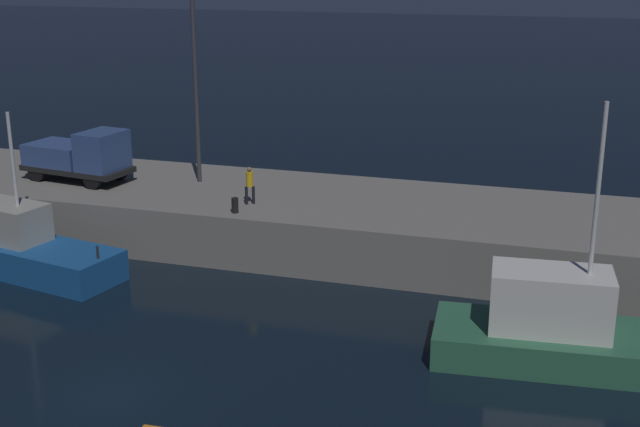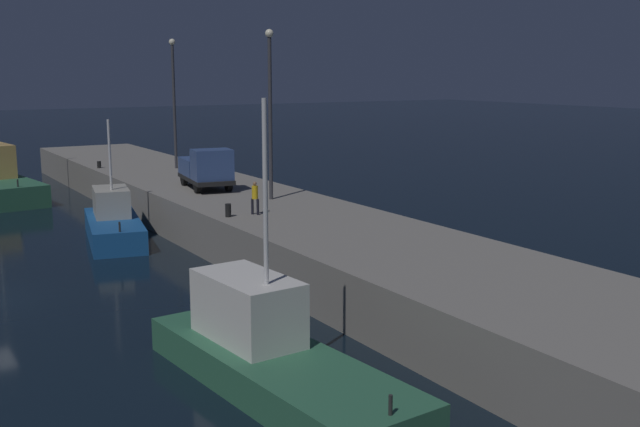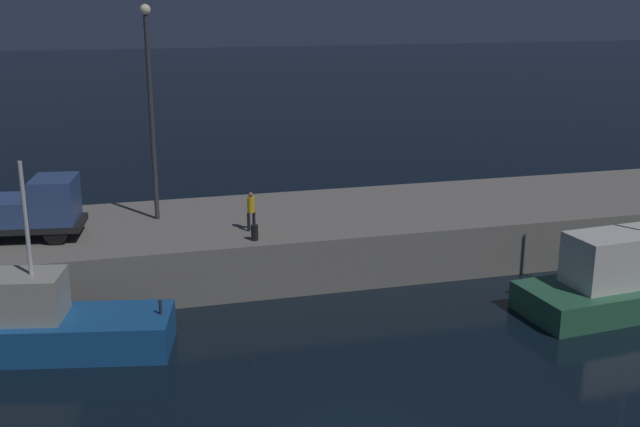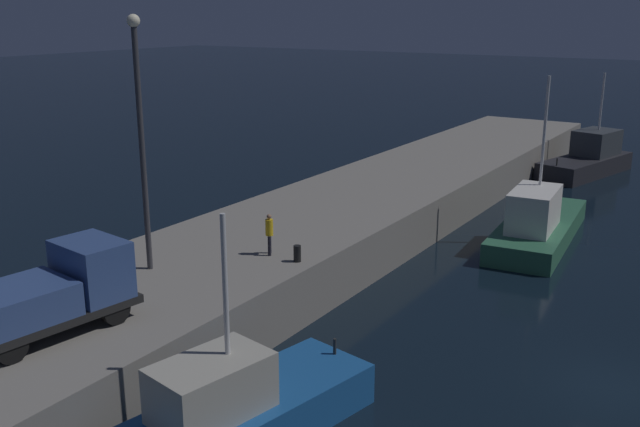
# 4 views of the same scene
# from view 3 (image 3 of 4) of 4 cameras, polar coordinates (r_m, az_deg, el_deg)

# --- Properties ---
(pier_quay) EXTENTS (79.35, 7.98, 2.22)m
(pier_quay) POSITION_cam_3_polar(r_m,az_deg,el_deg) (33.86, -4.50, -2.06)
(pier_quay) COLOR gray
(pier_quay) RESTS_ON ground
(fishing_trawler_red) EXTENTS (10.63, 4.03, 8.26)m
(fishing_trawler_red) POSITION_cam_3_polar(r_m,az_deg,el_deg) (31.95, 22.41, -4.63)
(fishing_trawler_red) COLOR #2D6647
(fishing_trawler_red) RESTS_ON ground
(fishing_boat_white) EXTENTS (8.22, 4.14, 6.47)m
(fishing_boat_white) POSITION_cam_3_polar(r_m,az_deg,el_deg) (27.46, -19.67, -7.69)
(fishing_boat_white) COLOR #195193
(fishing_boat_white) RESTS_ON ground
(lamp_post_east) EXTENTS (0.44, 0.44, 8.89)m
(lamp_post_east) POSITION_cam_3_polar(r_m,az_deg,el_deg) (32.86, -12.36, 8.25)
(lamp_post_east) COLOR #38383D
(lamp_post_east) RESTS_ON pier_quay
(utility_truck) EXTENTS (5.30, 2.83, 2.42)m
(utility_truck) POSITION_cam_3_polar(r_m,az_deg,el_deg) (32.29, -21.07, 0.26)
(utility_truck) COLOR black
(utility_truck) RESTS_ON pier_quay
(dockworker) EXTENTS (0.40, 0.40, 1.59)m
(dockworker) POSITION_cam_3_polar(r_m,az_deg,el_deg) (31.41, -5.09, 0.35)
(dockworker) COLOR black
(dockworker) RESTS_ON pier_quay
(bollard_central) EXTENTS (0.28, 0.28, 0.62)m
(bollard_central) POSITION_cam_3_polar(r_m,az_deg,el_deg) (30.28, -4.82, -1.41)
(bollard_central) COLOR black
(bollard_central) RESTS_ON pier_quay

